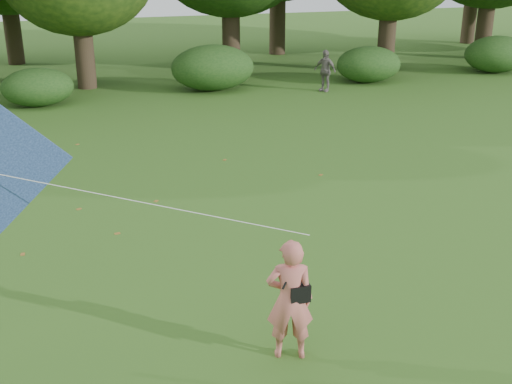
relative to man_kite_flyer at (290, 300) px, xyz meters
name	(u,v)px	position (x,y,z in m)	size (l,w,h in m)	color
ground	(314,319)	(0.74, 0.78, -0.92)	(100.00, 100.00, 0.00)	#265114
man_kite_flyer	(290,300)	(0.00, 0.00, 0.00)	(0.67, 0.44, 1.85)	#C7665D
bystander_right	(325,71)	(8.10, 17.00, -0.07)	(1.00, 0.42, 1.71)	slate
crossbody_bag	(298,292)	(0.12, -0.03, 0.12)	(0.43, 0.20, 0.72)	black
shrub_band	(124,76)	(0.02, 18.38, -0.07)	(39.15, 3.22, 1.88)	#264919
fallen_leaves	(142,191)	(-0.98, 7.48, -0.92)	(11.88, 10.63, 0.01)	olive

